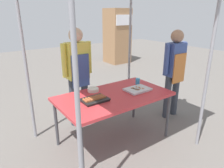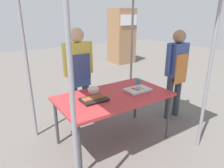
{
  "view_description": "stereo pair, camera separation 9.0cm",
  "coord_description": "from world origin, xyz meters",
  "px_view_note": "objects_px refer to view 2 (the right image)",
  "views": [
    {
      "loc": [
        -1.6,
        -2.19,
        1.87
      ],
      "look_at": [
        0.0,
        0.05,
        0.9
      ],
      "focal_mm": 33.08,
      "sensor_mm": 36.0,
      "label": 1
    },
    {
      "loc": [
        -1.53,
        -2.24,
        1.87
      ],
      "look_at": [
        0.0,
        0.05,
        0.9
      ],
      "focal_mm": 33.08,
      "sensor_mm": 36.0,
      "label": 2
    }
  ],
  "objects_px": {
    "condiment_bowl": "(93,90)",
    "vendor_woman": "(79,69)",
    "tray_meat_skewers": "(138,90)",
    "tray_grilled_sausages": "(94,99)",
    "customer_nearby": "(176,68)",
    "neighbor_stall_right": "(122,36)",
    "drink_cup_near_edge": "(139,82)",
    "stall_table": "(114,98)"
  },
  "relations": [
    {
      "from": "condiment_bowl",
      "to": "vendor_woman",
      "type": "bearing_deg",
      "value": 89.9
    },
    {
      "from": "tray_meat_skewers",
      "to": "tray_grilled_sausages",
      "type": "bearing_deg",
      "value": 176.56
    },
    {
      "from": "vendor_woman",
      "to": "customer_nearby",
      "type": "relative_size",
      "value": 1.03
    },
    {
      "from": "condiment_bowl",
      "to": "neighbor_stall_right",
      "type": "xyz_separation_m",
      "value": [
        3.35,
        3.87,
        0.23
      ]
    },
    {
      "from": "condiment_bowl",
      "to": "neighbor_stall_right",
      "type": "bearing_deg",
      "value": 49.09
    },
    {
      "from": "drink_cup_near_edge",
      "to": "vendor_woman",
      "type": "height_order",
      "value": "vendor_woman"
    },
    {
      "from": "tray_meat_skewers",
      "to": "neighbor_stall_right",
      "type": "bearing_deg",
      "value": 56.53
    },
    {
      "from": "tray_grilled_sausages",
      "to": "customer_nearby",
      "type": "height_order",
      "value": "customer_nearby"
    },
    {
      "from": "stall_table",
      "to": "tray_grilled_sausages",
      "type": "xyz_separation_m",
      "value": [
        -0.33,
        -0.02,
        0.08
      ]
    },
    {
      "from": "condiment_bowl",
      "to": "customer_nearby",
      "type": "height_order",
      "value": "customer_nearby"
    },
    {
      "from": "neighbor_stall_right",
      "to": "customer_nearby",
      "type": "bearing_deg",
      "value": -114.04
    },
    {
      "from": "customer_nearby",
      "to": "tray_meat_skewers",
      "type": "bearing_deg",
      "value": -174.06
    },
    {
      "from": "neighbor_stall_right",
      "to": "condiment_bowl",
      "type": "bearing_deg",
      "value": -130.91
    },
    {
      "from": "stall_table",
      "to": "tray_grilled_sausages",
      "type": "relative_size",
      "value": 4.6
    },
    {
      "from": "tray_meat_skewers",
      "to": "neighbor_stall_right",
      "type": "height_order",
      "value": "neighbor_stall_right"
    },
    {
      "from": "vendor_woman",
      "to": "customer_nearby",
      "type": "distance_m",
      "value": 1.68
    },
    {
      "from": "tray_grilled_sausages",
      "to": "drink_cup_near_edge",
      "type": "relative_size",
      "value": 3.63
    },
    {
      "from": "stall_table",
      "to": "condiment_bowl",
      "type": "height_order",
      "value": "condiment_bowl"
    },
    {
      "from": "tray_grilled_sausages",
      "to": "drink_cup_near_edge",
      "type": "height_order",
      "value": "drink_cup_near_edge"
    },
    {
      "from": "stall_table",
      "to": "drink_cup_near_edge",
      "type": "relative_size",
      "value": 16.7
    },
    {
      "from": "stall_table",
      "to": "vendor_woman",
      "type": "relative_size",
      "value": 0.98
    },
    {
      "from": "tray_meat_skewers",
      "to": "drink_cup_near_edge",
      "type": "xyz_separation_m",
      "value": [
        0.2,
        0.22,
        0.03
      ]
    },
    {
      "from": "condiment_bowl",
      "to": "drink_cup_near_edge",
      "type": "height_order",
      "value": "drink_cup_near_edge"
    },
    {
      "from": "tray_grilled_sausages",
      "to": "vendor_woman",
      "type": "bearing_deg",
      "value": 78.27
    },
    {
      "from": "vendor_woman",
      "to": "neighbor_stall_right",
      "type": "height_order",
      "value": "neighbor_stall_right"
    },
    {
      "from": "tray_meat_skewers",
      "to": "drink_cup_near_edge",
      "type": "height_order",
      "value": "drink_cup_near_edge"
    },
    {
      "from": "tray_meat_skewers",
      "to": "drink_cup_near_edge",
      "type": "relative_size",
      "value": 3.87
    },
    {
      "from": "tray_grilled_sausages",
      "to": "customer_nearby",
      "type": "relative_size",
      "value": 0.22
    },
    {
      "from": "tray_meat_skewers",
      "to": "vendor_woman",
      "type": "bearing_deg",
      "value": 123.53
    },
    {
      "from": "tray_meat_skewers",
      "to": "condiment_bowl",
      "type": "height_order",
      "value": "condiment_bowl"
    },
    {
      "from": "drink_cup_near_edge",
      "to": "tray_grilled_sausages",
      "type": "bearing_deg",
      "value": -169.43
    },
    {
      "from": "condiment_bowl",
      "to": "neighbor_stall_right",
      "type": "distance_m",
      "value": 5.12
    },
    {
      "from": "customer_nearby",
      "to": "vendor_woman",
      "type": "bearing_deg",
      "value": 153.86
    },
    {
      "from": "vendor_woman",
      "to": "neighbor_stall_right",
      "type": "distance_m",
      "value": 4.76
    },
    {
      "from": "tray_grilled_sausages",
      "to": "condiment_bowl",
      "type": "relative_size",
      "value": 2.09
    },
    {
      "from": "condiment_bowl",
      "to": "customer_nearby",
      "type": "xyz_separation_m",
      "value": [
        1.51,
        -0.26,
        0.17
      ]
    },
    {
      "from": "stall_table",
      "to": "customer_nearby",
      "type": "bearing_deg",
      "value": 1.53
    },
    {
      "from": "condiment_bowl",
      "to": "neighbor_stall_right",
      "type": "relative_size",
      "value": 0.08
    },
    {
      "from": "customer_nearby",
      "to": "stall_table",
      "type": "bearing_deg",
      "value": -178.47
    },
    {
      "from": "stall_table",
      "to": "drink_cup_near_edge",
      "type": "bearing_deg",
      "value": 14.5
    },
    {
      "from": "tray_meat_skewers",
      "to": "neighbor_stall_right",
      "type": "relative_size",
      "value": 0.19
    },
    {
      "from": "drink_cup_near_edge",
      "to": "vendor_woman",
      "type": "relative_size",
      "value": 0.06
    }
  ]
}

